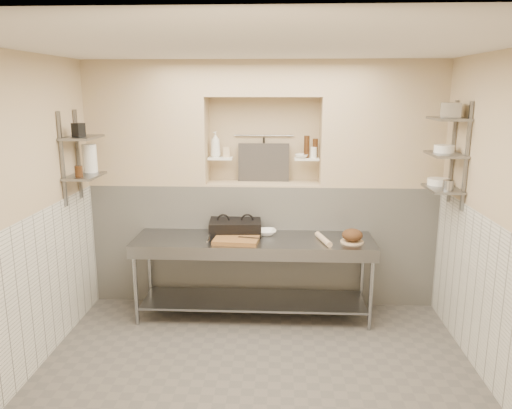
# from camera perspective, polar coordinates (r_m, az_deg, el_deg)

# --- Properties ---
(floor) EXTENTS (4.00, 3.90, 0.10)m
(floor) POSITION_cam_1_polar(r_m,az_deg,el_deg) (4.72, -0.02, -19.37)
(floor) COLOR #5A5450
(floor) RESTS_ON ground
(ceiling) EXTENTS (4.00, 3.90, 0.10)m
(ceiling) POSITION_cam_1_polar(r_m,az_deg,el_deg) (4.01, -0.02, 18.31)
(ceiling) COLOR silver
(ceiling) RESTS_ON ground
(wall_left) EXTENTS (0.10, 3.90, 2.80)m
(wall_left) POSITION_cam_1_polar(r_m,az_deg,el_deg) (4.70, -25.85, -1.60)
(wall_left) COLOR tan
(wall_left) RESTS_ON ground
(wall_right) EXTENTS (0.10, 3.90, 2.80)m
(wall_right) POSITION_cam_1_polar(r_m,az_deg,el_deg) (4.52, 26.91, -2.24)
(wall_right) COLOR tan
(wall_right) RESTS_ON ground
(wall_back) EXTENTS (4.00, 0.10, 2.80)m
(wall_back) POSITION_cam_1_polar(r_m,az_deg,el_deg) (6.08, 0.92, 2.79)
(wall_back) COLOR tan
(wall_back) RESTS_ON ground
(wall_front) EXTENTS (4.00, 0.10, 2.80)m
(wall_front) POSITION_cam_1_polar(r_m,az_deg,el_deg) (2.27, -2.63, -15.45)
(wall_front) COLOR tan
(wall_front) RESTS_ON ground
(backwall_lower) EXTENTS (4.00, 0.40, 1.40)m
(backwall_lower) POSITION_cam_1_polar(r_m,az_deg,el_deg) (6.01, 0.82, -4.22)
(backwall_lower) COLOR silver
(backwall_lower) RESTS_ON floor
(alcove_sill) EXTENTS (1.30, 0.40, 0.02)m
(alcove_sill) POSITION_cam_1_polar(r_m,az_deg,el_deg) (5.84, 0.84, 2.45)
(alcove_sill) COLOR tan
(alcove_sill) RESTS_ON backwall_lower
(backwall_pillar_left) EXTENTS (1.35, 0.40, 1.40)m
(backwall_pillar_left) POSITION_cam_1_polar(r_m,az_deg,el_deg) (5.95, -12.17, 9.06)
(backwall_pillar_left) COLOR tan
(backwall_pillar_left) RESTS_ON backwall_lower
(backwall_pillar_right) EXTENTS (1.35, 0.40, 1.40)m
(backwall_pillar_right) POSITION_cam_1_polar(r_m,az_deg,el_deg) (5.86, 14.09, 8.91)
(backwall_pillar_right) COLOR tan
(backwall_pillar_right) RESTS_ON backwall_lower
(backwall_header) EXTENTS (1.30, 0.40, 0.40)m
(backwall_header) POSITION_cam_1_polar(r_m,az_deg,el_deg) (5.74, 0.88, 14.21)
(backwall_header) COLOR tan
(backwall_header) RESTS_ON backwall_lower
(wainscot_left) EXTENTS (0.02, 3.90, 1.40)m
(wainscot_left) POSITION_cam_1_polar(r_m,az_deg,el_deg) (4.88, -24.40, -9.60)
(wainscot_left) COLOR silver
(wainscot_left) RESTS_ON floor
(wainscot_right) EXTENTS (0.02, 3.90, 1.40)m
(wainscot_right) POSITION_cam_1_polar(r_m,az_deg,el_deg) (4.72, 25.35, -10.48)
(wainscot_right) COLOR silver
(wainscot_right) RESTS_ON floor
(alcove_shelf_left) EXTENTS (0.28, 0.16, 0.02)m
(alcove_shelf_left) POSITION_cam_1_polar(r_m,az_deg,el_deg) (5.83, -4.09, 5.29)
(alcove_shelf_left) COLOR white
(alcove_shelf_left) RESTS_ON backwall_lower
(alcove_shelf_right) EXTENTS (0.28, 0.16, 0.02)m
(alcove_shelf_right) POSITION_cam_1_polar(r_m,az_deg,el_deg) (5.80, 5.82, 5.21)
(alcove_shelf_right) COLOR white
(alcove_shelf_right) RESTS_ON backwall_lower
(utensil_rail) EXTENTS (0.70, 0.02, 0.02)m
(utensil_rail) POSITION_cam_1_polar(r_m,az_deg,el_deg) (5.93, 0.92, 7.88)
(utensil_rail) COLOR gray
(utensil_rail) RESTS_ON wall_back
(hanging_steel) EXTENTS (0.02, 0.02, 0.30)m
(hanging_steel) POSITION_cam_1_polar(r_m,az_deg,el_deg) (5.93, 0.90, 6.23)
(hanging_steel) COLOR black
(hanging_steel) RESTS_ON utensil_rail
(splash_panel) EXTENTS (0.60, 0.08, 0.45)m
(splash_panel) POSITION_cam_1_polar(r_m,az_deg,el_deg) (5.90, 0.88, 4.82)
(splash_panel) COLOR #383330
(splash_panel) RESTS_ON alcove_sill
(shelf_rail_left_a) EXTENTS (0.03, 0.03, 0.95)m
(shelf_rail_left_a) POSITION_cam_1_polar(r_m,az_deg,el_deg) (5.71, -19.66, 5.42)
(shelf_rail_left_a) COLOR slate
(shelf_rail_left_a) RESTS_ON wall_left
(shelf_rail_left_b) EXTENTS (0.03, 0.03, 0.95)m
(shelf_rail_left_b) POSITION_cam_1_polar(r_m,az_deg,el_deg) (5.34, -21.27, 4.82)
(shelf_rail_left_b) COLOR slate
(shelf_rail_left_b) RESTS_ON wall_left
(wall_shelf_left_lower) EXTENTS (0.30, 0.50, 0.02)m
(wall_shelf_left_lower) POSITION_cam_1_polar(r_m,az_deg,el_deg) (5.50, -18.98, 3.10)
(wall_shelf_left_lower) COLOR slate
(wall_shelf_left_lower) RESTS_ON wall_left
(wall_shelf_left_upper) EXTENTS (0.30, 0.50, 0.03)m
(wall_shelf_left_upper) POSITION_cam_1_polar(r_m,az_deg,el_deg) (5.45, -19.29, 7.24)
(wall_shelf_left_upper) COLOR slate
(wall_shelf_left_upper) RESTS_ON wall_left
(shelf_rail_right_a) EXTENTS (0.03, 0.03, 1.05)m
(shelf_rail_right_a) POSITION_cam_1_polar(r_m,az_deg,el_deg) (5.56, 21.54, 5.60)
(shelf_rail_right_a) COLOR slate
(shelf_rail_right_a) RESTS_ON wall_right
(shelf_rail_right_b) EXTENTS (0.03, 0.03, 1.05)m
(shelf_rail_right_b) POSITION_cam_1_polar(r_m,az_deg,el_deg) (5.19, 22.92, 5.01)
(shelf_rail_right_b) COLOR slate
(shelf_rail_right_b) RESTS_ON wall_right
(wall_shelf_right_lower) EXTENTS (0.30, 0.50, 0.02)m
(wall_shelf_right_lower) POSITION_cam_1_polar(r_m,az_deg,el_deg) (5.39, 20.54, 1.69)
(wall_shelf_right_lower) COLOR slate
(wall_shelf_right_lower) RESTS_ON wall_right
(wall_shelf_right_mid) EXTENTS (0.30, 0.50, 0.02)m
(wall_shelf_right_mid) POSITION_cam_1_polar(r_m,az_deg,el_deg) (5.33, 20.84, 5.38)
(wall_shelf_right_mid) COLOR slate
(wall_shelf_right_mid) RESTS_ON wall_right
(wall_shelf_right_upper) EXTENTS (0.30, 0.50, 0.03)m
(wall_shelf_right_upper) POSITION_cam_1_polar(r_m,az_deg,el_deg) (5.30, 21.14, 9.12)
(wall_shelf_right_upper) COLOR slate
(wall_shelf_right_upper) RESTS_ON wall_right
(prep_table) EXTENTS (2.60, 0.70, 0.90)m
(prep_table) POSITION_cam_1_polar(r_m,az_deg,el_deg) (5.49, -0.31, -6.54)
(prep_table) COLOR gray
(prep_table) RESTS_ON floor
(panini_press) EXTENTS (0.60, 0.45, 0.16)m
(panini_press) POSITION_cam_1_polar(r_m,az_deg,el_deg) (5.60, -2.38, -2.56)
(panini_press) COLOR black
(panini_press) RESTS_ON prep_table
(cutting_board) EXTENTS (0.49, 0.37, 0.04)m
(cutting_board) POSITION_cam_1_polar(r_m,az_deg,el_deg) (5.31, -2.27, -4.08)
(cutting_board) COLOR brown
(cutting_board) RESTS_ON prep_table
(knife_blade) EXTENTS (0.23, 0.07, 0.01)m
(knife_blade) POSITION_cam_1_polar(r_m,az_deg,el_deg) (5.30, -0.83, -3.80)
(knife_blade) COLOR gray
(knife_blade) RESTS_ON cutting_board
(tongs) EXTENTS (0.03, 0.29, 0.03)m
(tongs) POSITION_cam_1_polar(r_m,az_deg,el_deg) (5.27, -5.44, -3.83)
(tongs) COLOR gray
(tongs) RESTS_ON cutting_board
(mixing_bowl) EXTENTS (0.25, 0.25, 0.06)m
(mixing_bowl) POSITION_cam_1_polar(r_m,az_deg,el_deg) (5.57, 1.15, -3.19)
(mixing_bowl) COLOR white
(mixing_bowl) RESTS_ON prep_table
(rolling_pin) EXTENTS (0.16, 0.40, 0.06)m
(rolling_pin) POSITION_cam_1_polar(r_m,az_deg,el_deg) (5.35, 7.71, -3.96)
(rolling_pin) COLOR beige
(rolling_pin) RESTS_ON prep_table
(bread_board) EXTENTS (0.25, 0.25, 0.01)m
(bread_board) POSITION_cam_1_polar(r_m,az_deg,el_deg) (5.39, 10.92, -4.19)
(bread_board) COLOR beige
(bread_board) RESTS_ON prep_table
(bread_loaf) EXTENTS (0.22, 0.22, 0.13)m
(bread_loaf) POSITION_cam_1_polar(r_m,az_deg,el_deg) (5.37, 10.95, -3.44)
(bread_loaf) COLOR #4C2D19
(bread_loaf) RESTS_ON bread_board
(bottle_soap) EXTENTS (0.14, 0.14, 0.30)m
(bottle_soap) POSITION_cam_1_polar(r_m,az_deg,el_deg) (5.83, -4.66, 6.86)
(bottle_soap) COLOR white
(bottle_soap) RESTS_ON alcove_shelf_left
(jar_alcove) EXTENTS (0.08, 0.08, 0.12)m
(jar_alcove) POSITION_cam_1_polar(r_m,az_deg,el_deg) (5.85, -3.36, 6.02)
(jar_alcove) COLOR tan
(jar_alcove) RESTS_ON alcove_shelf_left
(bowl_alcove) EXTENTS (0.19, 0.19, 0.05)m
(bowl_alcove) POSITION_cam_1_polar(r_m,az_deg,el_deg) (5.77, 5.20, 5.54)
(bowl_alcove) COLOR white
(bowl_alcove) RESTS_ON alcove_shelf_right
(condiment_a) EXTENTS (0.06, 0.06, 0.22)m
(condiment_a) POSITION_cam_1_polar(r_m,az_deg,el_deg) (5.80, 6.78, 6.41)
(condiment_a) COLOR #391F0E
(condiment_a) RESTS_ON alcove_shelf_right
(condiment_b) EXTENTS (0.06, 0.06, 0.25)m
(condiment_b) POSITION_cam_1_polar(r_m,az_deg,el_deg) (5.78, 5.81, 6.59)
(condiment_b) COLOR #391F0E
(condiment_b) RESTS_ON alcove_shelf_right
(condiment_c) EXTENTS (0.07, 0.07, 0.13)m
(condiment_c) POSITION_cam_1_polar(r_m,az_deg,el_deg) (5.78, 6.60, 5.93)
(condiment_c) COLOR white
(condiment_c) RESTS_ON alcove_shelf_right
(jug_left) EXTENTS (0.15, 0.15, 0.30)m
(jug_left) POSITION_cam_1_polar(r_m,az_deg,el_deg) (5.64, -18.46, 5.03)
(jug_left) COLOR white
(jug_left) RESTS_ON wall_shelf_left_lower
(jar_left) EXTENTS (0.08, 0.08, 0.12)m
(jar_left) POSITION_cam_1_polar(r_m,az_deg,el_deg) (5.36, -19.59, 3.57)
(jar_left) COLOR #391F0E
(jar_left) RESTS_ON wall_shelf_left_lower
(box_left_upper) EXTENTS (0.13, 0.13, 0.14)m
(box_left_upper) POSITION_cam_1_polar(r_m,az_deg,el_deg) (5.38, -19.63, 8.02)
(box_left_upper) COLOR black
(box_left_upper) RESTS_ON wall_shelf_left_upper
(bowl_right) EXTENTS (0.22, 0.22, 0.07)m
(bowl_right) POSITION_cam_1_polar(r_m,az_deg,el_deg) (5.52, 20.11, 2.47)
(bowl_right) COLOR white
(bowl_right) RESTS_ON wall_shelf_right_lower
(canister_right) EXTENTS (0.10, 0.10, 0.10)m
(canister_right) POSITION_cam_1_polar(r_m,az_deg,el_deg) (5.22, 21.11, 2.04)
(canister_right) COLOR gray
(canister_right) RESTS_ON wall_shelf_right_lower
(bowl_right_mid) EXTENTS (0.20, 0.20, 0.07)m
(bowl_right_mid) POSITION_cam_1_polar(r_m,az_deg,el_deg) (5.38, 20.72, 5.98)
(bowl_right_mid) COLOR white
(bowl_right_mid) RESTS_ON wall_shelf_right_mid
(basket_right) EXTENTS (0.24, 0.27, 0.15)m
(basket_right) POSITION_cam_1_polar(r_m,az_deg,el_deg) (5.27, 21.34, 10.02)
(basket_right) COLOR gray
(basket_right) RESTS_ON wall_shelf_right_upper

